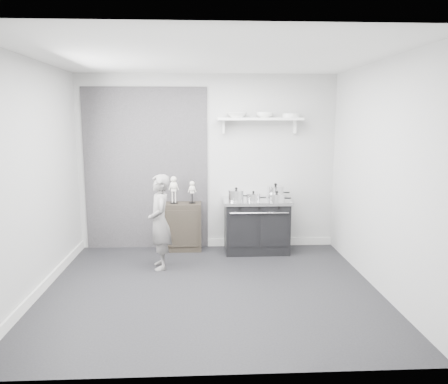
{
  "coord_description": "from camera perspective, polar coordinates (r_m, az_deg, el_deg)",
  "views": [
    {
      "loc": [
        -0.09,
        -5.0,
        2.03
      ],
      "look_at": [
        0.22,
        0.95,
        1.02
      ],
      "focal_mm": 35.0,
      "sensor_mm": 36.0,
      "label": 1
    }
  ],
  "objects": [
    {
      "name": "ground",
      "position": [
        5.39,
        -1.83,
        -12.5
      ],
      "size": [
        4.0,
        4.0,
        0.0
      ],
      "primitive_type": "plane",
      "color": "black",
      "rests_on": "ground"
    },
    {
      "name": "room_shell",
      "position": [
        5.16,
        -2.95,
        5.26
      ],
      "size": [
        4.02,
        3.62,
        2.71
      ],
      "color": "#AEADAB",
      "rests_on": "ground"
    },
    {
      "name": "wall_shelf",
      "position": [
        6.73,
        4.71,
        9.4
      ],
      "size": [
        1.3,
        0.26,
        0.24
      ],
      "color": "silver",
      "rests_on": "room_shell"
    },
    {
      "name": "stove",
      "position": [
        6.72,
        4.25,
        -4.36
      ],
      "size": [
        1.01,
        0.63,
        0.81
      ],
      "color": "black",
      "rests_on": "ground"
    },
    {
      "name": "side_cabinet",
      "position": [
        6.82,
        -5.39,
        -4.52
      ],
      "size": [
        0.57,
        0.33,
        0.74
      ],
      "primitive_type": "cube",
      "color": "black",
      "rests_on": "ground"
    },
    {
      "name": "child",
      "position": [
        5.97,
        -8.4,
        -3.9
      ],
      "size": [
        0.4,
        0.52,
        1.29
      ],
      "primitive_type": "imported",
      "rotation": [
        0.0,
        0.0,
        -1.37
      ],
      "color": "slate",
      "rests_on": "ground"
    },
    {
      "name": "pot_front_left",
      "position": [
        6.5,
        1.6,
        -0.43
      ],
      "size": [
        0.32,
        0.24,
        0.21
      ],
      "color": "silver",
      "rests_on": "stove"
    },
    {
      "name": "pot_back_right",
      "position": [
        6.76,
        6.74,
        -0.01
      ],
      "size": [
        0.35,
        0.27,
        0.24
      ],
      "color": "silver",
      "rests_on": "stove"
    },
    {
      "name": "pot_front_right",
      "position": [
        6.47,
        6.9,
        -0.74
      ],
      "size": [
        0.34,
        0.25,
        0.17
      ],
      "color": "silver",
      "rests_on": "stove"
    },
    {
      "name": "pot_front_center",
      "position": [
        6.49,
        3.85,
        -0.67
      ],
      "size": [
        0.3,
        0.21,
        0.16
      ],
      "color": "silver",
      "rests_on": "stove"
    },
    {
      "name": "skeleton_full",
      "position": [
        6.7,
        -6.59,
        0.56
      ],
      "size": [
        0.14,
        0.09,
        0.48
      ],
      "primitive_type": null,
      "color": "beige",
      "rests_on": "side_cabinet"
    },
    {
      "name": "skeleton_torso",
      "position": [
        6.7,
        -4.19,
        0.2
      ],
      "size": [
        0.11,
        0.07,
        0.4
      ],
      "primitive_type": null,
      "color": "beige",
      "rests_on": "side_cabinet"
    },
    {
      "name": "bowl_large",
      "position": [
        6.69,
        1.67,
        10.01
      ],
      "size": [
        0.3,
        0.3,
        0.07
      ],
      "primitive_type": "imported",
      "color": "white",
      "rests_on": "wall_shelf"
    },
    {
      "name": "bowl_small",
      "position": [
        6.73,
        5.35,
        10.0
      ],
      "size": [
        0.25,
        0.25,
        0.08
      ],
      "primitive_type": "imported",
      "color": "white",
      "rests_on": "wall_shelf"
    },
    {
      "name": "plate_stack",
      "position": [
        6.8,
        8.75,
        9.84
      ],
      "size": [
        0.28,
        0.28,
        0.06
      ],
      "primitive_type": "cylinder",
      "color": "silver",
      "rests_on": "wall_shelf"
    }
  ]
}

